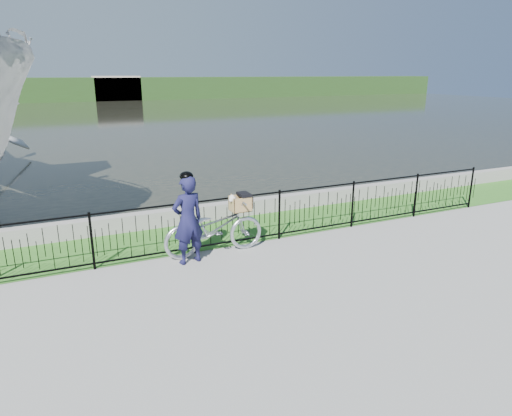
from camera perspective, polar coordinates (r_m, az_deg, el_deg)
name	(u,v)px	position (r m, az deg, el deg)	size (l,w,h in m)	color
ground	(271,273)	(8.69, 1.91, -8.17)	(120.00, 120.00, 0.00)	gray
grass_strip	(222,231)	(10.90, -4.23, -2.93)	(60.00, 2.00, 0.01)	#316A21
water	(91,119)	(40.36, -19.96, 10.44)	(120.00, 120.00, 0.00)	#26271E
quay_wall	(208,212)	(11.74, -5.98, -0.54)	(60.00, 0.30, 0.40)	gray
fence	(238,220)	(9.84, -2.24, -1.57)	(14.00, 0.06, 1.15)	black
far_treeline	(69,89)	(67.17, -22.38, 13.56)	(120.00, 6.00, 3.00)	#224118
far_building_right	(117,88)	(66.27, -17.00, 14.12)	(6.00, 3.00, 3.20)	#AC9E8A
bicycle_rig	(215,228)	(9.44, -5.21, -2.46)	(2.12, 0.74, 1.25)	silver
cyclist	(188,219)	(8.95, -8.52, -1.36)	(0.72, 0.54, 1.84)	#141438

